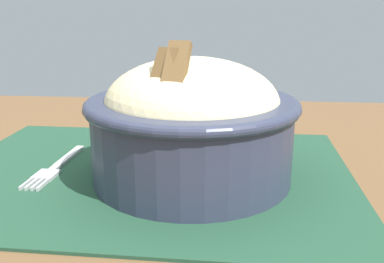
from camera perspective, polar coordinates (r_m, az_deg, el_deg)
The scene contains 4 objects.
table at distance 0.49m, azimuth -8.89°, elevation -15.16°, with size 1.23×0.83×0.77m.
placemat at distance 0.47m, azimuth -5.83°, elevation -5.46°, with size 0.44×0.32×0.00m, color #1E422D.
bowl at distance 0.44m, azimuth -0.00°, elevation 1.32°, with size 0.21×0.21×0.14m.
fork at distance 0.50m, azimuth -17.59°, elevation -4.56°, with size 0.02×0.13×0.00m.
Camera 1 is at (-0.11, 0.41, 0.95)m, focal length 40.47 mm.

